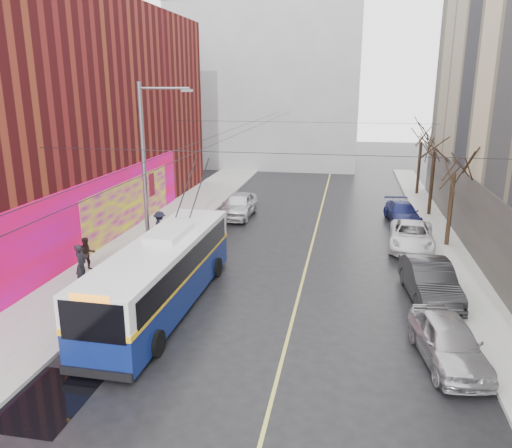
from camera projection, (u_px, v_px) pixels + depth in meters
The scene contains 22 objects.
ground at pixel (221, 397), 14.67m from camera, with size 140.00×140.00×0.00m, color black.
sidewalk_left at pixel (135, 250), 27.42m from camera, with size 4.00×60.00×0.15m, color gray.
sidewalk_right at pixel (461, 271), 24.39m from camera, with size 2.00×60.00×0.15m, color gray.
lane_line at pixel (310, 250), 27.64m from camera, with size 0.12×50.00×0.01m, color #BFB74C.
building_left at pixel (12, 118), 28.87m from camera, with size 12.11×36.00×14.00m.
building_far at pixel (268, 83), 55.86m from camera, with size 20.50×12.10×18.00m.
streetlight_pole at pixel (147, 171), 23.91m from camera, with size 2.65×0.60×9.00m.
catenary_wires at pixel (241, 134), 27.40m from camera, with size 18.00×60.00×0.22m.
tree_near at pixel (456, 159), 26.85m from camera, with size 3.20×3.20×6.40m.
tree_mid at pixel (436, 140), 33.40m from camera, with size 3.20×3.20×6.68m.
tree_far at pixel (422, 132), 40.06m from camera, with size 3.20×3.20×6.57m.
puddle at pixel (45, 399), 14.55m from camera, with size 2.48×3.18×0.01m, color black.
pigeons_flying at pixel (230, 126), 23.21m from camera, with size 4.26×3.60×1.76m.
trolleybus at pixel (163, 273), 20.23m from camera, with size 2.80×11.44×5.39m.
parked_car_a at pixel (448, 341), 16.33m from camera, with size 1.79×4.44×1.51m, color #ACABB0.
parked_car_b at pixel (430, 281), 21.21m from camera, with size 1.73×4.95×1.63m, color black.
parked_car_c at pixel (412, 236), 27.84m from camera, with size 2.36×5.13×1.42m, color silver.
parked_car_d at pixel (402, 213), 33.03m from camera, with size 1.86×4.57×1.33m, color #171C51.
following_car at pixel (239, 205), 34.42m from camera, with size 1.97×4.90×1.67m, color silver.
pedestrian_a at pixel (81, 264), 22.35m from camera, with size 0.68×0.45×1.87m, color black.
pedestrian_b at pixel (87, 254), 24.04m from camera, with size 0.80×0.63×1.65m, color black.
pedestrian_c at pixel (160, 227), 28.17m from camera, with size 1.20×0.69×1.86m, color black.
Camera 1 is at (3.38, -12.33, 8.87)m, focal length 35.00 mm.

